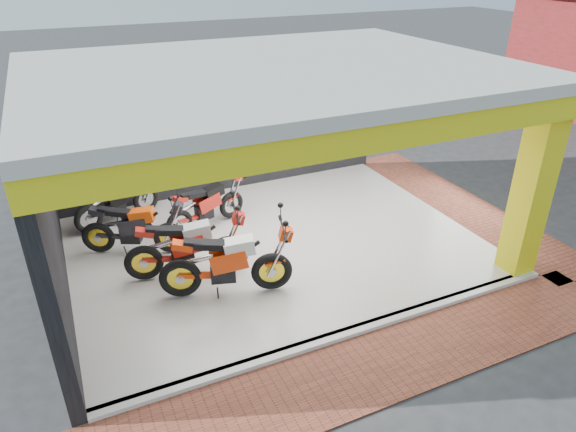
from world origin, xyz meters
name	(u,v)px	position (x,y,z in m)	size (l,w,h in m)	color
ground	(321,300)	(0.00, 0.00, 0.00)	(80.00, 80.00, 0.00)	#2D2D30
showroom_floor	(276,245)	(0.00, 2.00, 0.05)	(8.00, 6.00, 0.10)	white
showroom_ceiling	(274,70)	(0.00, 2.00, 3.60)	(8.40, 6.40, 0.20)	beige
back_wall	(224,124)	(0.00, 5.10, 1.75)	(8.20, 0.20, 3.50)	black
left_wall	(43,208)	(-4.10, 2.00, 1.75)	(0.20, 6.20, 3.50)	black
corner_column	(533,188)	(3.75, -0.75, 1.75)	(0.50, 0.50, 3.50)	yellow
header_beam_front	(365,137)	(0.00, -1.00, 3.30)	(8.40, 0.30, 0.40)	yellow
header_beam_right	(451,68)	(4.00, 2.00, 3.30)	(0.30, 6.40, 0.40)	yellow
floor_kerb	(351,332)	(0.00, -1.02, 0.05)	(8.00, 0.20, 0.10)	white
paver_front	(378,366)	(0.00, -1.80, 0.01)	(9.00, 1.40, 0.03)	brown
paver_right	(457,204)	(4.80, 2.00, 0.01)	(1.40, 7.00, 0.03)	brown
moto_hero	(271,254)	(-0.72, 0.51, 0.84)	(2.42, 0.90, 1.48)	#F4390A
moto_row_a	(226,237)	(-1.22, 1.45, 0.81)	(2.32, 0.86, 1.42)	#AF1D12
moto_row_b	(231,192)	(-0.46, 3.43, 0.73)	(2.08, 0.77, 1.27)	red
moto_row_c	(168,224)	(-2.05, 2.50, 0.76)	(2.17, 0.80, 1.33)	black
moto_row_d	(144,187)	(-2.13, 4.50, 0.75)	(2.11, 0.78, 1.29)	black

